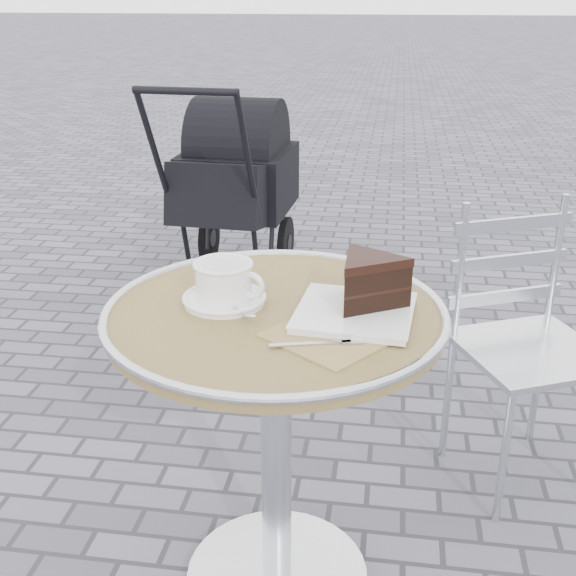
# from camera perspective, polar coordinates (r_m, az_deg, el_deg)

# --- Properties ---
(cafe_table) EXTENTS (0.72, 0.72, 0.74)m
(cafe_table) POSITION_cam_1_polar(r_m,az_deg,el_deg) (1.57, -0.98, -7.21)
(cafe_table) COLOR silver
(cafe_table) RESTS_ON ground
(cappuccino_set) EXTENTS (0.18, 0.19, 0.09)m
(cappuccino_set) POSITION_cam_1_polar(r_m,az_deg,el_deg) (1.52, -5.02, 0.23)
(cappuccino_set) COLOR white
(cappuccino_set) RESTS_ON cafe_table
(cake_plate_set) EXTENTS (0.31, 0.36, 0.12)m
(cake_plate_set) POSITION_cam_1_polar(r_m,az_deg,el_deg) (1.47, 6.07, -0.03)
(cake_plate_set) COLOR #957951
(cake_plate_set) RESTS_ON cafe_table
(bistro_chair) EXTENTS (0.49, 0.49, 0.82)m
(bistro_chair) POSITION_cam_1_polar(r_m,az_deg,el_deg) (2.14, 17.70, -1.77)
(bistro_chair) COLOR silver
(bistro_chair) RESTS_ON ground
(baby_stroller) EXTENTS (0.50, 0.99, 1.01)m
(baby_stroller) POSITION_cam_1_polar(r_m,az_deg,el_deg) (3.45, -4.36, 7.54)
(baby_stroller) COLOR black
(baby_stroller) RESTS_ON ground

